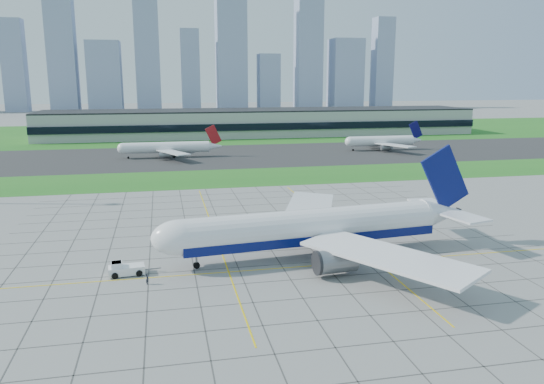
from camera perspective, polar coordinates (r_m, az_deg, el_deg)
The scene contains 13 objects.
ground at distance 99.62m, azimuth 0.93°, elevation -7.79°, with size 1400.00×1400.00×0.00m, color gray.
grass_median at distance 185.67m, azimuth -5.19°, elevation 1.51°, with size 700.00×35.00×0.04m, color #21681D.
asphalt_taxiway at distance 239.69m, azimuth -6.74°, elevation 3.86°, with size 700.00×75.00×0.04m, color #383838.
grass_far at distance 348.65m, azimuth -8.39°, elevation 6.36°, with size 700.00×145.00×0.04m, color #21681D.
apron_markings at distance 109.96m, azimuth -0.13°, elevation -5.85°, with size 120.00×130.00×0.03m.
terminal at distance 327.97m, azimuth -1.10°, elevation 7.52°, with size 260.00×43.00×15.80m.
city_skyline at distance 612.03m, azimuth -11.01°, elevation 14.20°, with size 523.00×32.40×160.00m.
airliner at distance 102.79m, azimuth 4.50°, elevation -3.87°, with size 65.94×66.51×20.77m.
pushback_tug at distance 97.59m, azimuth -15.56°, elevation -7.98°, with size 9.13×3.70×2.51m.
crew_near at distance 92.46m, azimuth -13.28°, elevation -9.10°, with size 0.70×0.46×1.91m, color black.
crew_far at distance 100.85m, azimuth 18.04°, elevation -7.64°, with size 0.82×0.64×1.70m, color black.
distant_jet_1 at distance 237.59m, azimuth -11.14°, elevation 4.73°, with size 42.87×42.66×14.08m.
distant_jet_2 at distance 263.43m, azimuth 11.78°, elevation 5.41°, with size 37.56×42.66×14.08m.
Camera 1 is at (-20.74, -91.39, 33.80)m, focal length 35.00 mm.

